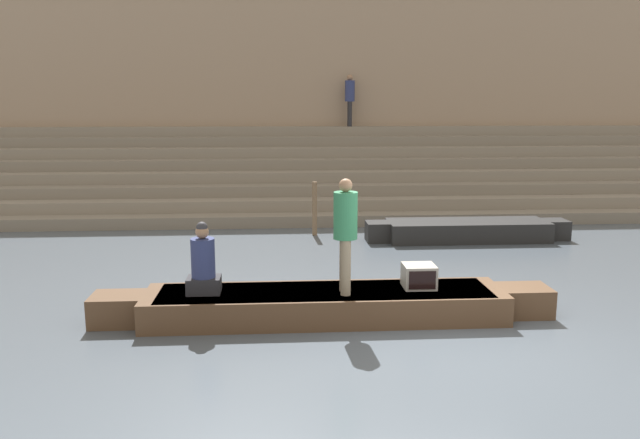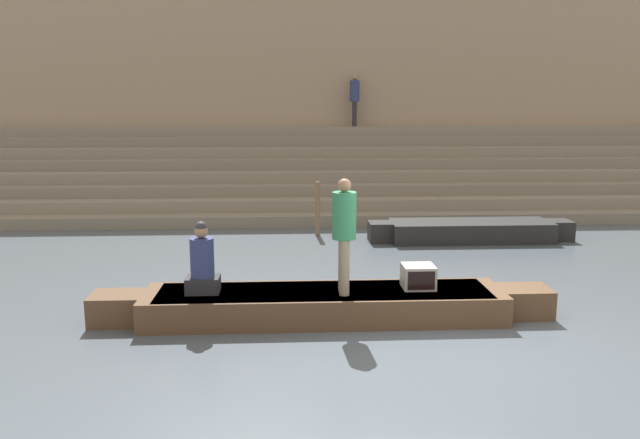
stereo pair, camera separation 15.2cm
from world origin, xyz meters
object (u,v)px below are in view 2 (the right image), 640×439
at_px(person_rowing, 202,264).
at_px(tv_set, 418,277).
at_px(mooring_post, 318,209).
at_px(moored_boat_shore, 470,230).
at_px(person_on_steps, 355,96).
at_px(rowboat_main, 324,304).
at_px(person_standing, 344,228).

bearing_deg(person_rowing, tv_set, 10.40).
bearing_deg(mooring_post, moored_boat_shore, -12.72).
xyz_separation_m(tv_set, person_on_steps, (0.30, 12.45, 2.90)).
height_order(rowboat_main, moored_boat_shore, moored_boat_shore).
distance_m(person_standing, person_rowing, 2.24).
height_order(rowboat_main, person_on_steps, person_on_steps).
bearing_deg(moored_boat_shore, person_rowing, -138.93).
bearing_deg(rowboat_main, tv_set, 3.25).
height_order(person_standing, tv_set, person_standing).
relative_size(rowboat_main, mooring_post, 5.21).
relative_size(person_rowing, moored_boat_shore, 0.22).
relative_size(person_standing, person_on_steps, 1.00).
height_order(person_standing, mooring_post, person_standing).
relative_size(rowboat_main, person_on_steps, 4.04).
xyz_separation_m(person_standing, moored_boat_shore, (3.61, 5.57, -1.22)).
bearing_deg(person_standing, tv_set, 7.86).
bearing_deg(person_on_steps, person_standing, 99.02).
distance_m(mooring_post, person_on_steps, 7.05).
distance_m(rowboat_main, person_rowing, 1.97).
height_order(person_standing, person_on_steps, person_on_steps).
height_order(tv_set, mooring_post, mooring_post).
bearing_deg(mooring_post, person_standing, -89.17).
distance_m(rowboat_main, tv_set, 1.54).
xyz_separation_m(mooring_post, person_on_steps, (1.58, 6.25, 2.85)).
height_order(mooring_post, person_on_steps, person_on_steps).
bearing_deg(person_standing, rowboat_main, 153.71).
height_order(person_standing, moored_boat_shore, person_standing).
bearing_deg(tv_set, person_on_steps, 81.48).
xyz_separation_m(rowboat_main, person_rowing, (-1.86, 0.02, 0.65)).
bearing_deg(person_rowing, rowboat_main, 8.83).
bearing_deg(person_rowing, mooring_post, 81.10).
distance_m(person_rowing, person_on_steps, 13.29).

